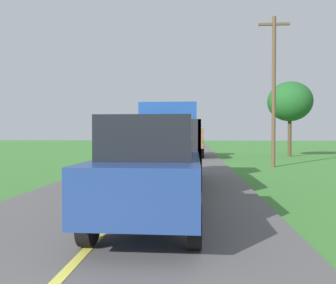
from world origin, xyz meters
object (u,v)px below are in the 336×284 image
object	(u,v)px
banana_truck_near	(167,141)
banana_truck_far	(187,138)
roadside_tree_near_left	(290,102)
following_car	(152,170)
utility_pole_roadside	(274,87)

from	to	relation	value
banana_truck_near	banana_truck_far	xyz separation A→B (m)	(0.38, 13.93, 0.01)
roadside_tree_near_left	following_car	distance (m)	23.01
banana_truck_far	roadside_tree_near_left	world-z (taller)	roadside_tree_near_left
following_car	utility_pole_roadside	bearing A→B (deg)	68.56
banana_truck_near	utility_pole_roadside	xyz separation A→B (m)	(5.09, 6.28, 2.71)
banana_truck_far	following_car	world-z (taller)	banana_truck_far
roadside_tree_near_left	following_car	size ratio (longest dim) A/B	1.42
banana_truck_near	roadside_tree_near_left	xyz separation A→B (m)	(8.30, 15.22, 2.80)
utility_pole_roadside	following_car	world-z (taller)	utility_pole_roadside
following_car	banana_truck_near	bearing A→B (deg)	92.17
banana_truck_far	utility_pole_roadside	bearing A→B (deg)	-58.39
banana_truck_far	roadside_tree_near_left	distance (m)	8.49
banana_truck_near	banana_truck_far	size ratio (longest dim) A/B	1.00
banana_truck_near	utility_pole_roadside	size ratio (longest dim) A/B	0.74
utility_pole_roadside	roadside_tree_near_left	distance (m)	9.50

